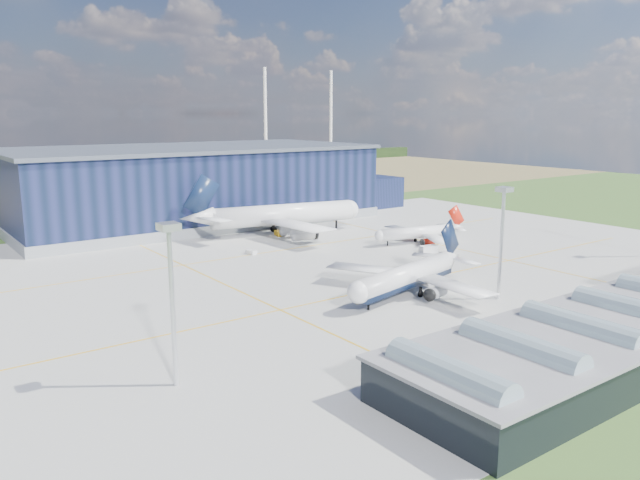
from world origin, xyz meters
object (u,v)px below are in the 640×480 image
at_px(airliner_widebody, 283,204).
at_px(car_a, 556,306).
at_px(airliner_navy, 406,265).
at_px(gse_tug_c, 279,233).
at_px(gse_van_a, 429,250).
at_px(airstair, 420,276).
at_px(gse_cart_b, 283,227).
at_px(light_mast_center, 502,225).
at_px(hangar, 198,188).
at_px(light_mast_west, 171,278).
at_px(gse_cart_a, 251,252).
at_px(airliner_red, 417,226).
at_px(gse_tug_b, 570,315).
at_px(car_b, 487,351).

distance_m(airliner_widebody, car_a, 96.17).
distance_m(airliner_navy, gse_tug_c, 71.80).
height_order(gse_van_a, airstair, airstair).
height_order(gse_van_a, gse_cart_b, gse_van_a).
distance_m(light_mast_center, gse_cart_b, 93.46).
bearing_deg(hangar, airstair, -88.15).
bearing_deg(gse_van_a, light_mast_west, 121.98).
relative_size(light_mast_center, gse_van_a, 4.54).
height_order(airliner_navy, airstair, airliner_navy).
distance_m(gse_cart_a, gse_cart_b, 37.84).
relative_size(light_mast_center, airliner_widebody, 0.39).
relative_size(light_mast_center, airliner_red, 0.74).
bearing_deg(gse_cart_a, gse_van_a, -51.08).
height_order(airliner_red, gse_cart_b, airliner_red).
xyz_separation_m(gse_cart_a, car_a, (23.87, -76.43, -0.08)).
bearing_deg(airliner_navy, hangar, -106.31).
bearing_deg(airliner_red, airstair, 58.22).
relative_size(airliner_navy, gse_tug_c, 11.38).
height_order(airliner_red, gse_van_a, airliner_red).
distance_m(airliner_widebody, gse_van_a, 50.34).
bearing_deg(light_mast_west, gse_tug_b, -12.84).
xyz_separation_m(light_mast_west, gse_tug_c, (70.16, 83.05, -14.64)).
relative_size(gse_cart_a, gse_tug_c, 0.77).
xyz_separation_m(light_mast_west, airliner_widebody, (72.99, 85.00, -5.82)).
bearing_deg(gse_tug_c, airliner_navy, -89.10).
height_order(airstair, car_a, airstair).
distance_m(airliner_red, gse_cart_a, 49.04).
height_order(airliner_widebody, gse_cart_b, airliner_widebody).
relative_size(light_mast_center, airstair, 4.76).
xyz_separation_m(hangar, car_a, (11.12, -135.55, -11.09)).
bearing_deg(car_a, gse_tug_c, -21.67).
height_order(airliner_navy, gse_cart_b, airliner_navy).
distance_m(hangar, airliner_widebody, 41.13).
bearing_deg(light_mast_center, car_b, -145.05).
bearing_deg(airliner_red, hangar, -54.03).
bearing_deg(gse_cart_b, airliner_widebody, 154.37).
bearing_deg(gse_cart_a, airliner_red, -35.16).
xyz_separation_m(gse_tug_b, car_a, (3.74, 5.26, -0.20)).
bearing_deg(gse_van_a, airliner_red, -22.44).
xyz_separation_m(gse_cart_b, car_a, (-3.34, -102.74, -0.16)).
bearing_deg(airliner_navy, gse_tug_c, -114.17).
relative_size(gse_cart_a, car_a, 0.90).
distance_m(airliner_red, airliner_widebody, 42.57).
relative_size(gse_van_a, car_b, 1.57).
relative_size(airstair, car_a, 1.57).
height_order(airliner_red, gse_tug_b, airliner_red).
bearing_deg(airliner_navy, light_mast_west, -0.08).
bearing_deg(car_b, gse_tug_b, -69.90).
distance_m(airliner_red, car_a, 64.44).
xyz_separation_m(light_mast_center, car_b, (-25.75, -18.00, -14.90)).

